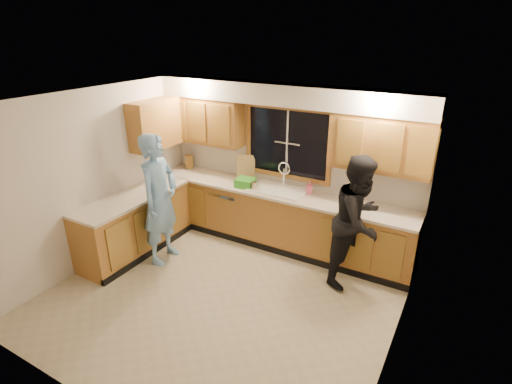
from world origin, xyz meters
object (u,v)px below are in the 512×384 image
sink (278,194)px  soap_bottle (309,187)px  stove (106,240)px  knife_block (189,162)px  dish_crate (245,183)px  woman (359,221)px  dishwasher (232,209)px  man (160,200)px  bowl (350,203)px

sink → soap_bottle: (0.45, 0.14, 0.15)m
stove → soap_bottle: size_ratio=4.79×
sink → soap_bottle: size_ratio=4.58×
sink → knife_block: (-1.84, 0.16, 0.17)m
knife_block → dish_crate: knife_block is taller
woman → dishwasher: bearing=94.3°
sink → knife_block: size_ratio=3.62×
woman → dish_crate: woman is taller
soap_bottle → woman: bearing=-29.0°
man → knife_block: (-0.57, 1.40, 0.08)m
sink → knife_block: 1.85m
stove → soap_bottle: soap_bottle is taller
knife_block → sink: bearing=-40.7°
sink → stove: size_ratio=0.96×
soap_bottle → sink: bearing=-162.9°
woman → soap_bottle: 1.04m
sink → bowl: 1.12m
dishwasher → stove: (-0.95, -1.81, 0.04)m
soap_bottle → stove: bearing=-138.9°
dishwasher → stove: size_ratio=0.91×
soap_bottle → bowl: bearing=-11.0°
dish_crate → soap_bottle: 1.01m
stove → dish_crate: size_ratio=3.25×
dishwasher → soap_bottle: soap_bottle is taller
dish_crate → soap_bottle: (0.97, 0.25, 0.03)m
dish_crate → soap_bottle: soap_bottle is taller
woman → soap_bottle: (-0.90, 0.50, 0.12)m
sink → soap_bottle: bearing=17.1°
woman → dish_crate: bearing=95.5°
dishwasher → woman: bearing=-8.9°
stove → man: (0.53, 0.59, 0.51)m
man → bowl: size_ratio=8.28×
woman → man: bearing=121.6°
dishwasher → bowl: size_ratio=3.53×
sink → woman: size_ratio=0.48×
sink → woman: (1.36, -0.36, 0.03)m
dishwasher → stove: 2.04m
sink → dishwasher: size_ratio=1.05×
stove → woman: (3.16, 1.46, 0.44)m
dishwasher → bowl: bowl is taller
sink → man: 1.77m
sink → dishwasher: sink is taller
woman → knife_block: (-3.19, 0.53, 0.15)m
sink → dishwasher: bearing=-179.0°
stove → sink: bearing=45.4°
knife_block → bowl: (2.95, -0.15, -0.09)m
woman → dish_crate: 1.90m
dishwasher → bowl: 2.04m
bowl → dishwasher: bearing=-179.3°
dishwasher → dish_crate: dish_crate is taller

